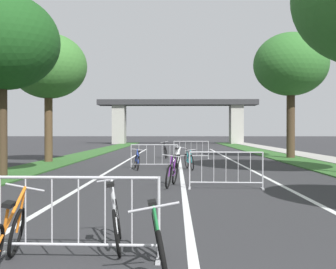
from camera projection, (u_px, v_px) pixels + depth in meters
name	position (u px, v px, depth m)	size (l,w,h in m)	color
grass_verge_left	(83.00, 155.00, 29.32)	(2.16, 67.54, 0.05)	#2D5B26
grass_verge_right	(276.00, 156.00, 29.09)	(2.16, 67.54, 0.05)	#2D5B26
sidewalk_path_right	(307.00, 155.00, 29.05)	(1.95, 67.54, 0.08)	#9E9B93
lane_stripe_center	(180.00, 165.00, 21.11)	(0.14, 39.07, 0.01)	silver
lane_stripe_right_lane	(242.00, 165.00, 21.06)	(0.14, 39.07, 0.01)	silver
lane_stripe_left_lane	(119.00, 165.00, 21.16)	(0.14, 39.07, 0.01)	silver
overpass_bridge	(178.00, 113.00, 57.36)	(20.67, 3.24, 5.74)	#2D2D30
tree_left_oak_near	(3.00, 42.00, 15.67)	(4.05, 4.05, 6.54)	#3D2D1E
tree_left_cypress_far	(48.00, 67.00, 22.90)	(3.99, 3.99, 6.73)	#4C3823
tree_right_maple_mid	(291.00, 65.00, 26.34)	(4.45, 4.45, 7.55)	#3D2D1E
crowd_barrier_nearest	(78.00, 218.00, 5.55)	(2.11, 0.50, 1.05)	#ADADB2
crowd_barrier_second	(226.00, 171.00, 12.33)	(2.12, 0.56, 1.05)	#ADADB2
crowd_barrier_third	(154.00, 157.00, 19.20)	(2.10, 0.46, 1.05)	#ADADB2
crowd_barrier_fourth	(191.00, 150.00, 26.00)	(2.11, 0.51, 1.05)	#ADADB2
bicycle_blue_0	(137.00, 161.00, 18.62)	(0.48, 1.70, 0.87)	black
bicycle_teal_1	(189.00, 161.00, 18.73)	(0.47, 1.64, 0.88)	black
bicycle_green_2	(159.00, 243.00, 5.03)	(0.54, 1.64, 0.88)	black
bicycle_black_3	(166.00, 152.00, 26.39)	(0.47, 1.69, 1.03)	black
bicycle_orange_4	(7.00, 239.00, 5.11)	(0.49, 1.66, 0.96)	black
bicycle_purple_5	(172.00, 174.00, 12.86)	(0.53, 1.71, 0.97)	black
bicycle_white_6	(176.00, 161.00, 18.64)	(0.74, 1.69, 1.00)	black
bicycle_silver_7	(117.00, 222.00, 6.09)	(0.52, 1.58, 0.94)	black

